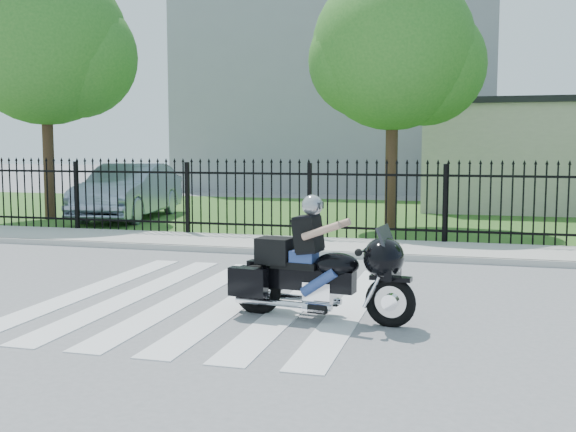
# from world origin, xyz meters

# --- Properties ---
(ground) EXTENTS (120.00, 120.00, 0.00)m
(ground) POSITION_xyz_m (0.00, 0.00, 0.00)
(ground) COLOR slate
(ground) RESTS_ON ground
(crosswalk) EXTENTS (5.00, 5.50, 0.01)m
(crosswalk) POSITION_xyz_m (0.00, 0.00, 0.01)
(crosswalk) COLOR silver
(crosswalk) RESTS_ON ground
(sidewalk) EXTENTS (40.00, 2.00, 0.12)m
(sidewalk) POSITION_xyz_m (0.00, 5.00, 0.06)
(sidewalk) COLOR #ADAAA3
(sidewalk) RESTS_ON ground
(curb) EXTENTS (40.00, 0.12, 0.12)m
(curb) POSITION_xyz_m (0.00, 4.00, 0.06)
(curb) COLOR #ADAAA3
(curb) RESTS_ON ground
(grass_strip) EXTENTS (40.00, 12.00, 0.02)m
(grass_strip) POSITION_xyz_m (0.00, 12.00, 0.01)
(grass_strip) COLOR #305F20
(grass_strip) RESTS_ON ground
(iron_fence) EXTENTS (26.00, 0.04, 1.80)m
(iron_fence) POSITION_xyz_m (0.00, 6.00, 0.90)
(iron_fence) COLOR black
(iron_fence) RESTS_ON ground
(tree_left) EXTENTS (4.80, 4.80, 7.58)m
(tree_left) POSITION_xyz_m (-8.50, 8.50, 5.17)
(tree_left) COLOR #382316
(tree_left) RESTS_ON ground
(tree_mid) EXTENTS (4.20, 4.20, 6.78)m
(tree_mid) POSITION_xyz_m (1.50, 9.00, 4.67)
(tree_mid) COLOR #382316
(tree_mid) RESTS_ON ground
(building_low) EXTENTS (10.00, 6.00, 3.50)m
(building_low) POSITION_xyz_m (7.00, 16.00, 1.75)
(building_low) COLOR beige
(building_low) RESTS_ON ground
(building_tall) EXTENTS (15.00, 10.00, 12.00)m
(building_tall) POSITION_xyz_m (-3.00, 26.00, 6.00)
(building_tall) COLOR gray
(building_tall) RESTS_ON ground
(motorcycle_rider) EXTENTS (2.43, 0.98, 1.61)m
(motorcycle_rider) POSITION_xyz_m (1.66, -0.66, 0.66)
(motorcycle_rider) COLOR black
(motorcycle_rider) RESTS_ON ground
(parked_car) EXTENTS (2.27, 5.13, 1.64)m
(parked_car) POSITION_xyz_m (-6.28, 9.18, 0.84)
(parked_car) COLOR #92A1B8
(parked_car) RESTS_ON grass_strip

